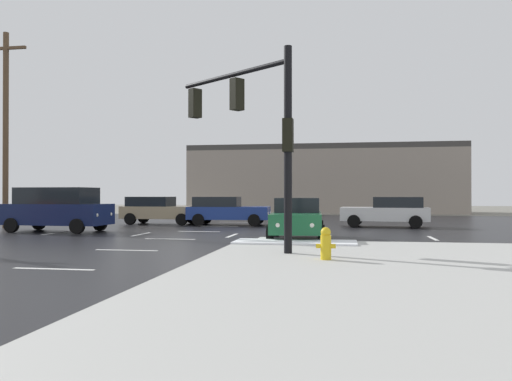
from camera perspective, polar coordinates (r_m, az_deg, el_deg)
ground_plane at (r=21.87m, az=-7.83°, el=-4.98°), size 120.00×120.00×0.00m
road_asphalt at (r=21.87m, az=-7.83°, el=-4.96°), size 44.00×44.00×0.02m
snow_strip_curbside at (r=16.94m, az=4.39°, el=-5.74°), size 4.00×1.60×0.06m
lane_markings at (r=20.21m, az=-5.74°, el=-5.29°), size 36.15×36.15×0.01m
traffic_signal_mast at (r=14.98m, az=-0.13°, el=7.91°), size 3.90×3.01×5.63m
fire_hydrant at (r=12.69m, az=7.78°, el=-5.85°), size 0.48×0.26×0.79m
strip_building_background at (r=50.21m, az=7.57°, el=1.21°), size 25.31×8.00×6.35m
sedan_green at (r=19.64m, az=4.61°, el=-3.01°), size 2.22×4.61×1.58m
sedan_white at (r=27.79m, az=14.49°, el=-2.24°), size 4.66×2.36×1.58m
sedan_tan at (r=30.07m, az=-10.76°, el=-2.11°), size 4.59×2.14×1.58m
suv_navy at (r=25.26m, az=-21.28°, el=-1.87°), size 4.91×2.35×2.03m
sedan_blue at (r=28.63m, az=-3.38°, el=-2.20°), size 4.59×2.16×1.58m
utility_pole_far at (r=29.10m, az=-26.10°, el=6.46°), size 2.20×0.28×9.97m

